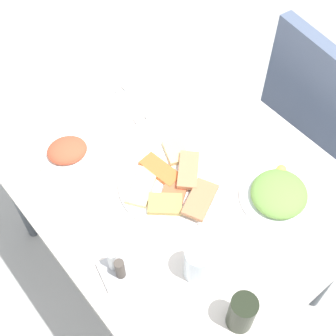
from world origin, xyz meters
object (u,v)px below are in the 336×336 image
object	(u,v)px
dining_chair	(321,117)
salad_plate_rice	(67,152)
soda_can	(242,313)
paper_napkin	(131,104)
dining_table	(167,181)
salad_plate_greens	(279,194)
drinking_glass	(199,262)
fork	(127,106)
spoon	(135,101)
condiment_caddy	(117,268)
pide_platter	(171,183)

from	to	relation	value
dining_chair	salad_plate_rice	world-z (taller)	dining_chair
soda_can	paper_napkin	world-z (taller)	soda_can
dining_table	salad_plate_greens	world-z (taller)	salad_plate_greens
drinking_glass	fork	distance (m)	0.63
dining_chair	drinking_glass	size ratio (longest dim) A/B	7.97
fork	salad_plate_greens	bearing A→B (deg)	23.68
dining_chair	spoon	bearing A→B (deg)	-120.56
dining_table	drinking_glass	distance (m)	0.38
condiment_caddy	pide_platter	bearing A→B (deg)	113.37
salad_plate_rice	drinking_glass	world-z (taller)	drinking_glass
drinking_glass	spoon	distance (m)	0.64
dining_table	salad_plate_greens	xyz separation A→B (m)	(0.29, 0.18, 0.10)
salad_plate_greens	soda_can	world-z (taller)	soda_can
soda_can	condiment_caddy	size ratio (longest dim) A/B	1.14
dining_chair	soda_can	size ratio (longest dim) A/B	7.54
spoon	soda_can	bearing A→B (deg)	-10.33
paper_napkin	condiment_caddy	xyz separation A→B (m)	(0.46, -0.39, 0.03)
soda_can	salad_plate_greens	bearing A→B (deg)	118.84
pide_platter	soda_can	world-z (taller)	soda_can
soda_can	salad_plate_rice	bearing A→B (deg)	-176.13
dining_chair	condiment_caddy	distance (m)	1.04
dining_table	soda_can	bearing A→B (deg)	-18.50
dining_table	spoon	world-z (taller)	spoon
dining_table	pide_platter	size ratio (longest dim) A/B	3.49
salad_plate_greens	spoon	distance (m)	0.57
dining_table	dining_chair	bearing A→B (deg)	83.05
dining_table	fork	bearing A→B (deg)	169.11
soda_can	drinking_glass	xyz separation A→B (m)	(-0.16, 0.01, -0.00)
fork	condiment_caddy	xyz separation A→B (m)	(0.46, -0.37, 0.02)
salad_plate_rice	paper_napkin	bearing A→B (deg)	99.48
dining_table	drinking_glass	xyz separation A→B (m)	(0.32, -0.15, 0.14)
dining_chair	pide_platter	size ratio (longest dim) A/B	2.87
salad_plate_rice	drinking_glass	bearing A→B (deg)	5.81
pide_platter	drinking_glass	size ratio (longest dim) A/B	2.77
pide_platter	paper_napkin	bearing A→B (deg)	162.72
condiment_caddy	salad_plate_rice	bearing A→B (deg)	165.27
pide_platter	dining_table	bearing A→B (deg)	151.21
dining_chair	pide_platter	xyz separation A→B (m)	(-0.02, -0.73, 0.21)
dining_table	dining_chair	distance (m)	0.71
spoon	drinking_glass	bearing A→B (deg)	-14.28
pide_platter	fork	world-z (taller)	pide_platter
salad_plate_rice	condiment_caddy	xyz separation A→B (m)	(0.41, -0.11, 0.01)
drinking_glass	fork	bearing A→B (deg)	160.81
fork	dining_chair	bearing A→B (deg)	72.04
salad_plate_rice	fork	distance (m)	0.26
drinking_glass	condiment_caddy	xyz separation A→B (m)	(-0.13, -0.16, -0.03)
fork	paper_napkin	bearing A→B (deg)	101.17
dining_table	salad_plate_greens	bearing A→B (deg)	31.37
paper_napkin	pide_platter	bearing A→B (deg)	-17.28
fork	spoon	size ratio (longest dim) A/B	0.94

